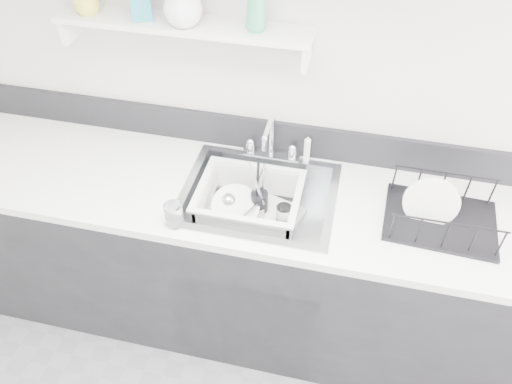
% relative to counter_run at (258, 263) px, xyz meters
% --- Properties ---
extents(room_shell, '(3.50, 3.00, 2.60)m').
position_rel_counter_run_xyz_m(room_shell, '(0.00, -0.80, 1.22)').
color(room_shell, silver).
rests_on(room_shell, ground).
extents(counter_run, '(3.20, 0.62, 0.92)m').
position_rel_counter_run_xyz_m(counter_run, '(0.00, 0.00, 0.00)').
color(counter_run, black).
rests_on(counter_run, ground).
extents(backsplash, '(3.20, 0.02, 0.16)m').
position_rel_counter_run_xyz_m(backsplash, '(0.00, 0.30, 0.54)').
color(backsplash, black).
rests_on(backsplash, counter_run).
extents(sink, '(0.64, 0.52, 0.20)m').
position_rel_counter_run_xyz_m(sink, '(0.00, 0.00, 0.37)').
color(sink, silver).
rests_on(sink, counter_run).
extents(faucet, '(0.26, 0.18, 0.23)m').
position_rel_counter_run_xyz_m(faucet, '(0.00, 0.25, 0.52)').
color(faucet, silver).
rests_on(faucet, counter_run).
extents(side_sprayer, '(0.03, 0.03, 0.14)m').
position_rel_counter_run_xyz_m(side_sprayer, '(0.16, 0.25, 0.53)').
color(side_sprayer, silver).
rests_on(side_sprayer, counter_run).
extents(wall_shelf, '(1.00, 0.16, 0.12)m').
position_rel_counter_run_xyz_m(wall_shelf, '(-0.35, 0.23, 1.05)').
color(wall_shelf, silver).
rests_on(wall_shelf, room_shell).
extents(wash_tub, '(0.53, 0.48, 0.17)m').
position_rel_counter_run_xyz_m(wash_tub, '(-0.05, 0.02, 0.38)').
color(wash_tub, silver).
rests_on(wash_tub, sink).
extents(plate_stack, '(0.26, 0.25, 0.10)m').
position_rel_counter_run_xyz_m(plate_stack, '(-0.09, 0.00, 0.33)').
color(plate_stack, white).
rests_on(plate_stack, wash_tub).
extents(utensil_cup, '(0.08, 0.08, 0.26)m').
position_rel_counter_run_xyz_m(utensil_cup, '(-0.01, 0.06, 0.36)').
color(utensil_cup, black).
rests_on(utensil_cup, wash_tub).
extents(ladle, '(0.30, 0.19, 0.08)m').
position_rel_counter_run_xyz_m(ladle, '(-0.07, 0.00, 0.35)').
color(ladle, silver).
rests_on(ladle, wash_tub).
extents(tumbler_in_tub, '(0.08, 0.08, 0.10)m').
position_rel_counter_run_xyz_m(tumbler_in_tub, '(0.11, 0.00, 0.36)').
color(tumbler_in_tub, white).
rests_on(tumbler_in_tub, wash_tub).
extents(tumbler_counter, '(0.09, 0.09, 0.10)m').
position_rel_counter_run_xyz_m(tumbler_counter, '(-0.28, -0.23, 0.51)').
color(tumbler_counter, white).
rests_on(tumbler_counter, counter_run).
extents(dish_rack, '(0.44, 0.34, 0.15)m').
position_rel_counter_run_xyz_m(dish_rack, '(0.73, 0.01, 0.53)').
color(dish_rack, black).
rests_on(dish_rack, counter_run).
extents(bowl_small, '(0.11, 0.11, 0.03)m').
position_rel_counter_run_xyz_m(bowl_small, '(0.06, -0.09, 0.32)').
color(bowl_small, white).
rests_on(bowl_small, wash_tub).
extents(soap_bottle_c, '(0.19, 0.19, 0.18)m').
position_rel_counter_run_xyz_m(soap_bottle_c, '(-0.33, 0.21, 1.16)').
color(soap_bottle_c, silver).
rests_on(soap_bottle_c, wall_shelf).
extents(soap_bottle_d, '(0.08, 0.08, 0.19)m').
position_rel_counter_run_xyz_m(soap_bottle_d, '(-0.06, 0.23, 1.17)').
color(soap_bottle_d, '#369B65').
rests_on(soap_bottle_d, wall_shelf).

